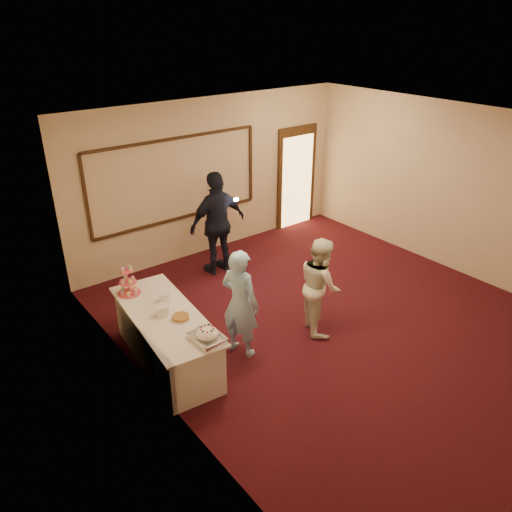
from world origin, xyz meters
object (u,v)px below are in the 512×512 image
Objects in this scene: cupcake_stand at (128,283)px; buffet_table at (167,338)px; woman at (320,285)px; guest at (218,223)px; pavlova_tray at (207,335)px; tart at (181,318)px; plate_stack_b at (165,297)px; man at (240,303)px; plate_stack_a at (163,310)px.

buffet_table is at bearing -80.38° from cupcake_stand.
guest is at bearing 29.66° from woman.
cupcake_stand is (-0.13, 0.78, 0.55)m from buffet_table.
tart is (-0.02, 0.60, -0.05)m from pavlova_tray.
pavlova_tray reaches higher than tart.
plate_stack_b is at bearing 58.41° from buffet_table.
plate_stack_b is 1.04m from man.
buffet_table is 2.33m from woman.
guest is (1.96, 2.04, 0.16)m from tart.
guest is at bearing 24.75° from cupcake_stand.
guest is (-0.14, 2.48, 0.21)m from woman.
woman is 2.50m from guest.
pavlova_tray is at bearing -79.04° from plate_stack_a.
guest reaches higher than woman.
man reaches higher than cupcake_stand.
buffet_table is at bearing 114.01° from tart.
man reaches higher than plate_stack_b.
cupcake_stand is at bearing 97.54° from plate_stack_a.
guest is (1.90, 1.53, 0.11)m from plate_stack_b.
buffet_table is 13.19× the size of plate_stack_b.
buffet_table is 1.10m from man.
woman is at bearing -16.80° from plate_stack_a.
man is 1.07× the size of woman.
cupcake_stand reaches higher than pavlova_tray.
pavlova_tray is at bearing -81.01° from buffet_table.
cupcake_stand is 0.60m from plate_stack_b.
plate_stack_a is 0.34m from plate_stack_b.
plate_stack_a is at bearing -124.42° from plate_stack_b.
woman is at bearing -119.65° from man.
tart is at bearing -59.54° from plate_stack_a.
plate_stack_b is 0.11× the size of man.
pavlova_tray is 2.86× the size of plate_stack_b.
woman is 0.78× the size of guest.
buffet_table is 1.39× the size of man.
buffet_table is 8.58× the size of tart.
plate_stack_b is at bearing 39.32° from guest.
plate_stack_b is at bearing 55.58° from plate_stack_a.
buffet_table is 1.16× the size of guest.
plate_stack_a is at bearing 47.60° from man.
woman is at bearing -32.20° from cupcake_stand.
buffet_table is 0.97m from cupcake_stand.
cupcake_stand is 0.81m from plate_stack_a.
plate_stack_b is (0.19, 0.28, -0.00)m from plate_stack_a.
man is (0.82, -0.19, 0.00)m from tart.
buffet_table is 4.63× the size of cupcake_stand.
tart reaches higher than buffet_table.
man is at bearing -42.73° from plate_stack_b.
man is 1.30m from woman.
woman is (2.20, -0.69, 0.36)m from buffet_table.
tart is (-0.06, -0.51, -0.05)m from plate_stack_b.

